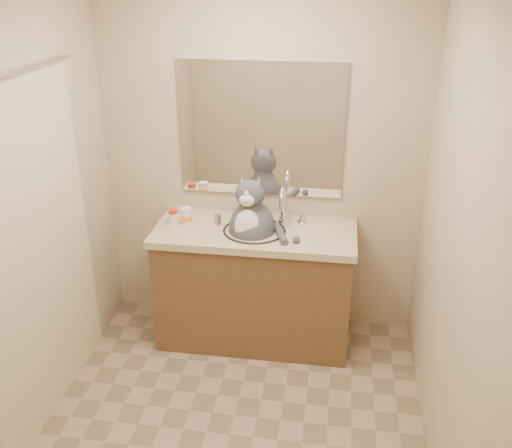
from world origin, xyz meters
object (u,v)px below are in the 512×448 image
(pill_bottle_orange, at_px, (187,216))
(grey_canister, at_px, (218,219))
(cat, at_px, (252,226))
(pill_bottle_redcap, at_px, (173,217))

(pill_bottle_orange, distance_m, grey_canister, 0.21)
(cat, height_order, pill_bottle_orange, cat)
(cat, bearing_deg, grey_canister, 169.36)
(cat, distance_m, pill_bottle_redcap, 0.54)
(cat, relative_size, pill_bottle_orange, 5.11)
(pill_bottle_redcap, height_order, grey_canister, pill_bottle_redcap)
(pill_bottle_redcap, bearing_deg, pill_bottle_orange, 3.49)
(pill_bottle_redcap, bearing_deg, cat, -3.71)
(pill_bottle_redcap, distance_m, grey_canister, 0.30)
(cat, bearing_deg, pill_bottle_orange, -178.17)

